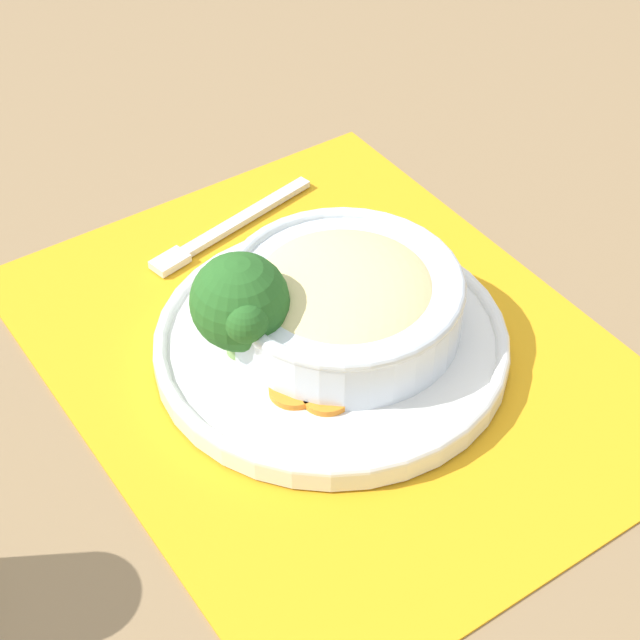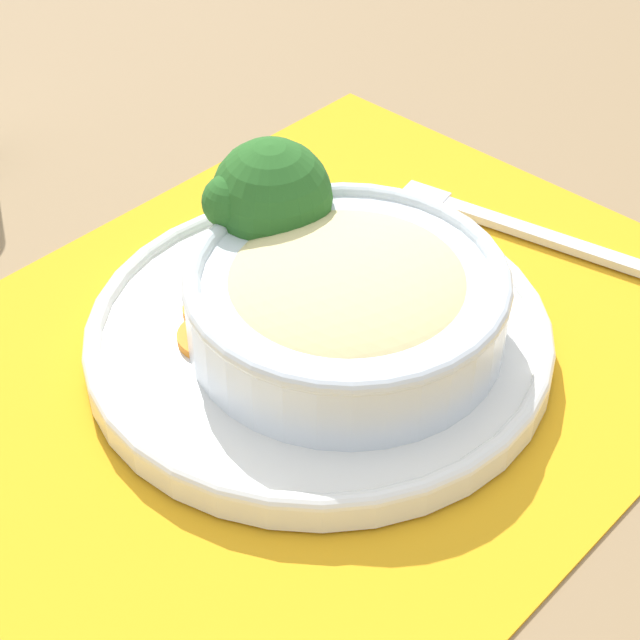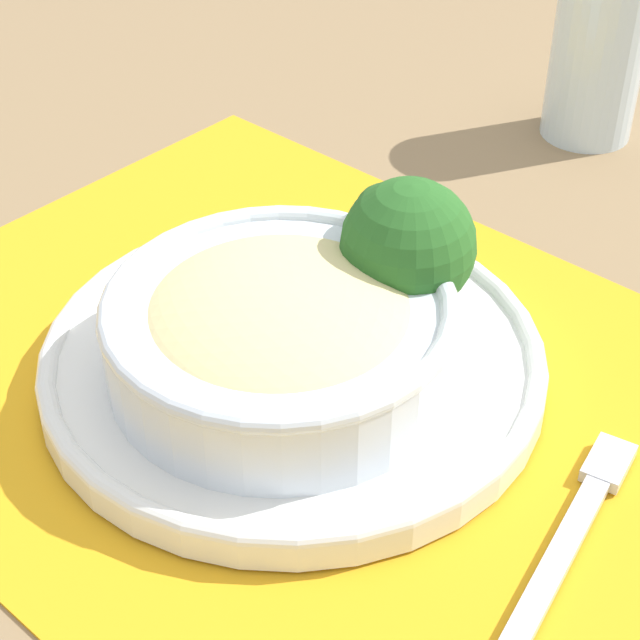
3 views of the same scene
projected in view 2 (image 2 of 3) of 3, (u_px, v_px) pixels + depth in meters
name	position (u px, v px, depth m)	size (l,w,h in m)	color
ground_plane	(319.00, 354.00, 0.65)	(4.00, 4.00, 0.00)	#8C704C
placemat	(319.00, 351.00, 0.65)	(0.51, 0.41, 0.00)	orange
plate	(319.00, 335.00, 0.64)	(0.28, 0.28, 0.02)	white
bowl	(347.00, 298.00, 0.61)	(0.19, 0.19, 0.06)	silver
broccoli_floret	(271.00, 199.00, 0.65)	(0.08, 0.08, 0.09)	#84AD5B
carrot_slice_near	(214.00, 310.00, 0.65)	(0.04, 0.04, 0.01)	orange
carrot_slice_middle	(210.00, 337.00, 0.63)	(0.04, 0.04, 0.01)	orange
fork	(496.00, 221.00, 0.74)	(0.06, 0.18, 0.01)	silver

